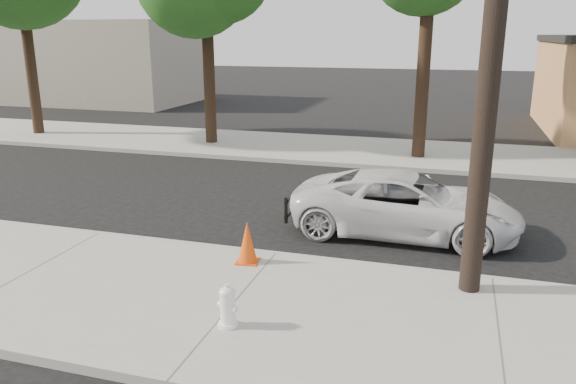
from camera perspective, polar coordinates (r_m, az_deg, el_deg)
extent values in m
plane|color=black|center=(12.98, 1.64, -3.45)|extent=(120.00, 120.00, 0.00)
cube|color=gray|center=(9.20, -5.51, -11.52)|extent=(90.00, 4.40, 0.15)
cube|color=gray|center=(21.01, 7.73, 4.15)|extent=(90.00, 5.00, 0.15)
cube|color=#9E9B93|center=(11.07, -1.21, -6.53)|extent=(90.00, 0.12, 0.16)
cube|color=gray|center=(39.41, -19.78, 12.36)|extent=(14.00, 8.00, 5.00)
cylinder|color=black|center=(9.15, 20.37, 17.17)|extent=(0.34, 0.34, 9.00)
cylinder|color=black|center=(26.30, -24.52, 10.35)|extent=(0.44, 0.44, 4.50)
cylinder|color=black|center=(22.12, -7.97, 10.49)|extent=(0.44, 0.44, 4.25)
cylinder|color=black|center=(19.75, 13.49, 10.31)|extent=(0.44, 0.44, 4.75)
imported|color=silver|center=(12.54, 11.90, -1.22)|extent=(4.92, 2.30, 1.36)
cylinder|color=white|center=(8.50, -6.09, -13.17)|extent=(0.30, 0.30, 0.06)
cylinder|color=white|center=(8.39, -6.14, -11.80)|extent=(0.23, 0.23, 0.52)
ellipsoid|color=white|center=(8.27, -6.19, -10.10)|extent=(0.24, 0.24, 0.17)
cylinder|color=white|center=(8.37, -6.15, -11.49)|extent=(0.34, 0.19, 0.10)
cylinder|color=white|center=(8.37, -6.15, -11.49)|extent=(0.17, 0.20, 0.13)
cube|color=#DA470B|center=(10.64, -4.11, -7.03)|extent=(0.45, 0.45, 0.02)
cone|color=#DA470B|center=(10.49, -4.15, -5.08)|extent=(0.40, 0.40, 0.80)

